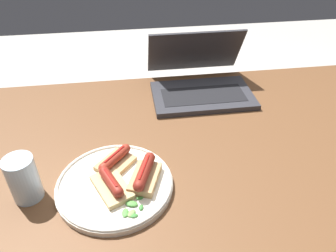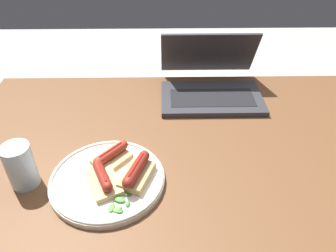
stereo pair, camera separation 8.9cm
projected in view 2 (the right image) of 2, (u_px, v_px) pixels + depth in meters
The scene contains 8 objects.
desk at pixel (190, 162), 0.98m from camera, with size 1.36×0.77×0.77m.
laptop at pixel (211, 84), 1.12m from camera, with size 0.34×0.30×0.19m.
plate at pixel (107, 179), 0.80m from camera, with size 0.28×0.28×0.02m.
sausage_toast_left at pixel (103, 179), 0.77m from camera, with size 0.11×0.13×0.04m.
sausage_toast_middle at pixel (111, 156), 0.84m from camera, with size 0.11×0.11×0.04m.
sausage_toast_right at pixel (137, 172), 0.78m from camera, with size 0.09×0.12×0.05m.
salad_pile at pixel (119, 204), 0.73m from camera, with size 0.05×0.06×0.01m.
drinking_glass at pixel (20, 166), 0.77m from camera, with size 0.07×0.07×0.11m.
Camera 2 is at (-0.08, -0.72, 1.36)m, focal length 35.00 mm.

